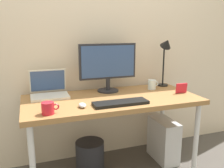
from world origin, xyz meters
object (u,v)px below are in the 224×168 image
at_px(photo_frame, 181,88).
at_px(wastebasket, 90,157).
at_px(mouse, 82,105).
at_px(coffee_mug, 48,108).
at_px(laptop, 49,90).
at_px(computer_tower, 163,140).
at_px(desk, 112,104).
at_px(monitor, 108,64).
at_px(keyboard, 121,103).
at_px(desk_lamp, 166,51).
at_px(glass_cup, 152,85).

bearing_deg(photo_frame, wastebasket, 169.84).
height_order(mouse, wastebasket, mouse).
xyz_separation_m(coffee_mug, wastebasket, (0.37, 0.32, -0.61)).
bearing_deg(mouse, laptop, 116.81).
bearing_deg(mouse, computer_tower, 14.81).
bearing_deg(coffee_mug, mouse, 13.99).
height_order(mouse, photo_frame, photo_frame).
xyz_separation_m(desk, monitor, (0.04, 0.21, 0.32)).
distance_m(mouse, wastebasket, 0.65).
relative_size(photo_frame, wastebasket, 0.37).
relative_size(mouse, photo_frame, 0.82).
height_order(desk, keyboard, keyboard).
distance_m(laptop, desk_lamp, 1.20).
distance_m(keyboard, glass_cup, 0.59).
relative_size(coffee_mug, computer_tower, 0.29).
distance_m(keyboard, computer_tower, 0.81).
distance_m(keyboard, coffee_mug, 0.56).
relative_size(coffee_mug, photo_frame, 1.12).
height_order(glass_cup, computer_tower, glass_cup).
bearing_deg(monitor, mouse, -130.57).
bearing_deg(photo_frame, laptop, 165.21).
relative_size(desk, glass_cup, 13.20).
distance_m(keyboard, photo_frame, 0.67).
relative_size(laptop, glass_cup, 2.83).
xyz_separation_m(keyboard, photo_frame, (0.65, 0.13, 0.04)).
bearing_deg(mouse, coffee_mug, -166.01).
height_order(monitor, computer_tower, monitor).
height_order(laptop, photo_frame, laptop).
distance_m(desk_lamp, mouse, 1.08).
distance_m(mouse, photo_frame, 0.96).
bearing_deg(wastebasket, monitor, 31.93).
bearing_deg(desk_lamp, desk, -161.66).
height_order(glass_cup, photo_frame, same).
distance_m(desk, computer_tower, 0.73).
xyz_separation_m(laptop, computer_tower, (1.08, -0.18, -0.57)).
xyz_separation_m(monitor, wastebasket, (-0.22, -0.14, -0.83)).
distance_m(desk, desk_lamp, 0.80).
bearing_deg(wastebasket, computer_tower, -1.78).
bearing_deg(computer_tower, keyboard, -155.77).
xyz_separation_m(laptop, desk_lamp, (1.16, -0.01, 0.31)).
bearing_deg(keyboard, wastebasket, 123.88).
bearing_deg(desk, glass_cup, 17.58).
xyz_separation_m(coffee_mug, glass_cup, (1.03, 0.39, 0.00)).
distance_m(desk, photo_frame, 0.66).
distance_m(laptop, coffee_mug, 0.48).
xyz_separation_m(desk, photo_frame, (0.65, -0.08, 0.11)).
bearing_deg(coffee_mug, photo_frame, 7.85).
relative_size(coffee_mug, wastebasket, 0.41).
bearing_deg(glass_cup, desk_lamp, 20.30).
xyz_separation_m(desk, keyboard, (-0.00, -0.21, 0.07)).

